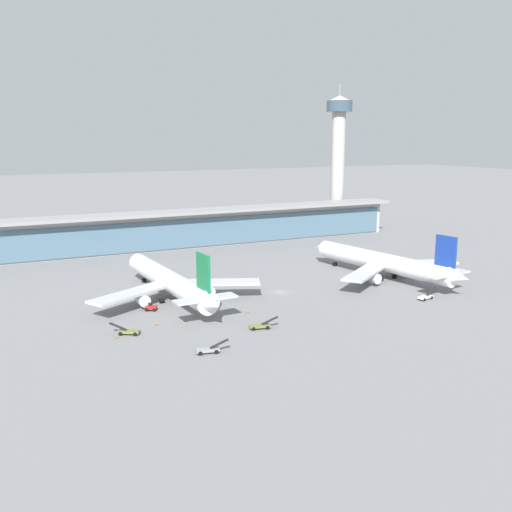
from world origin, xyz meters
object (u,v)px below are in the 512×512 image
object	(u,v)px
airliner_centre_stand	(385,262)
service_truck_at_far_stand_red	(151,307)
service_truck_near_nose_olive	(260,326)
service_truck_under_wing_olive	(128,331)
service_truck_by_tail_yellow	(390,266)
safety_cone_delta	(117,337)
safety_cone_alpha	(187,320)
service_truck_on_taxiway_grey	(209,350)
safety_cone_charlie	(157,324)
airliner_left_stand	(170,281)
service_truck_mid_apron_white	(426,297)
safety_cone_bravo	(248,312)
control_tower	(338,152)

from	to	relation	value
airliner_centre_stand	service_truck_at_far_stand_red	world-z (taller)	airliner_centre_stand
service_truck_near_nose_olive	service_truck_under_wing_olive	world-z (taller)	same
service_truck_by_tail_yellow	safety_cone_delta	bearing A→B (deg)	-165.12
service_truck_by_tail_yellow	safety_cone_alpha	bearing A→B (deg)	-164.93
service_truck_on_taxiway_grey	safety_cone_charlie	distance (m)	23.04
airliner_left_stand	service_truck_under_wing_olive	size ratio (longest dim) A/B	9.66
service_truck_on_taxiway_grey	service_truck_mid_apron_white	bearing A→B (deg)	9.48
airliner_left_stand	service_truck_mid_apron_white	size ratio (longest dim) A/B	9.09
service_truck_on_taxiway_grey	safety_cone_bravo	world-z (taller)	service_truck_on_taxiway_grey
service_truck_at_far_stand_red	service_truck_near_nose_olive	bearing A→B (deg)	-53.45
service_truck_near_nose_olive	safety_cone_delta	distance (m)	32.43
control_tower	safety_cone_delta	xyz separation A→B (m)	(-131.42, -109.36, -36.63)
service_truck_at_far_stand_red	safety_cone_charlie	distance (m)	11.86
service_truck_under_wing_olive	service_truck_mid_apron_white	xyz separation A→B (m)	(80.42, -7.30, 0.00)
service_truck_under_wing_olive	service_truck_mid_apron_white	size ratio (longest dim) A/B	0.94
service_truck_at_far_stand_red	safety_cone_charlie	size ratio (longest dim) A/B	4.75
airliner_centre_stand	safety_cone_bravo	distance (m)	55.75
control_tower	safety_cone_alpha	size ratio (longest dim) A/B	96.62
airliner_left_stand	service_truck_near_nose_olive	world-z (taller)	airliner_left_stand
service_truck_by_tail_yellow	safety_cone_alpha	distance (m)	81.70
airliner_centre_stand	safety_cone_alpha	world-z (taller)	airliner_centre_stand
service_truck_on_taxiway_grey	safety_cone_bravo	size ratio (longest dim) A/B	9.91
service_truck_at_far_stand_red	control_tower	distance (m)	154.97
service_truck_on_taxiway_grey	control_tower	size ratio (longest dim) A/B	0.10
service_truck_near_nose_olive	control_tower	bearing A→B (deg)	49.66
service_truck_near_nose_olive	service_truck_at_far_stand_red	distance (m)	31.42
service_truck_at_far_stand_red	service_truck_by_tail_yellow	bearing A→B (deg)	6.11
airliner_centre_stand	safety_cone_charlie	bearing A→B (deg)	-170.60
safety_cone_charlie	service_truck_near_nose_olive	bearing A→B (deg)	-33.28
service_truck_near_nose_olive	safety_cone_bravo	world-z (taller)	service_truck_near_nose_olive
service_truck_near_nose_olive	control_tower	size ratio (longest dim) A/B	0.10
safety_cone_alpha	service_truck_under_wing_olive	bearing A→B (deg)	-167.38
safety_cone_delta	service_truck_under_wing_olive	bearing A→B (deg)	21.54
control_tower	service_truck_under_wing_olive	bearing A→B (deg)	-139.92
service_truck_mid_apron_white	safety_cone_alpha	distance (m)	66.18
service_truck_under_wing_olive	service_truck_on_taxiway_grey	distance (m)	22.27
airliner_centre_stand	service_truck_near_nose_olive	bearing A→B (deg)	-155.02
control_tower	service_truck_on_taxiway_grey	bearing A→B (deg)	-132.56
safety_cone_bravo	safety_cone_charlie	size ratio (longest dim) A/B	1.00
service_truck_under_wing_olive	service_truck_by_tail_yellow	world-z (taller)	service_truck_by_tail_yellow
service_truck_by_tail_yellow	control_tower	xyz separation A→B (m)	(34.70, 83.67, 35.24)
service_truck_mid_apron_white	service_truck_at_far_stand_red	bearing A→B (deg)	162.01
service_truck_by_tail_yellow	safety_cone_bravo	size ratio (longest dim) A/B	12.70
service_truck_under_wing_olive	service_truck_at_far_stand_red	xyz separation A→B (m)	(9.83, 15.61, 0.07)
airliner_left_stand	safety_cone_delta	size ratio (longest dim) A/B	90.05
airliner_left_stand	safety_cone_charlie	xyz separation A→B (m)	(-9.54, -19.02, -4.97)
service_truck_under_wing_olive	control_tower	xyz separation A→B (m)	(128.68, 108.28, 36.14)
service_truck_near_nose_olive	control_tower	world-z (taller)	control_tower
control_tower	safety_cone_alpha	xyz separation A→B (m)	(-113.58, -104.90, -36.63)
safety_cone_alpha	service_truck_near_nose_olive	bearing A→B (deg)	-44.09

